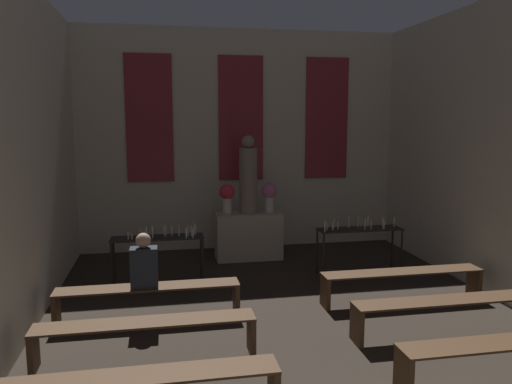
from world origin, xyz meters
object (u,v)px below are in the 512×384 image
Objects in this scene: statue at (248,177)px; pew_third_right at (447,308)px; pew_third_left at (146,331)px; pew_back_right at (402,279)px; candle_rack_left at (158,243)px; candle_rack_right at (360,234)px; pew_back_left at (149,295)px; person_seated at (144,263)px; flower_vase_right at (269,194)px; flower_vase_left at (227,195)px; altar at (248,236)px.

statue is 0.61× the size of pew_third_right.
pew_third_left is 3.89m from pew_back_right.
candle_rack_left and candle_rack_right have the same top height.
person_seated reaches higher than pew_back_left.
pew_third_left is at bearing -92.93° from candle_rack_left.
flower_vase_right is 4.65m from pew_third_left.
pew_back_left is (-1.44, -2.76, -0.90)m from flower_vase_left.
person_seated is (-1.48, -2.76, -0.46)m from flower_vase_left.
person_seated is at bearing 180.00° from pew_back_right.
statue is at bearing 38.88° from candle_rack_left.
pew_third_left is (-0.13, -2.57, -0.37)m from candle_rack_left.
altar is at bearing 123.83° from pew_back_right.
candle_rack_right is at bearing 94.97° from pew_back_right.
flower_vase_left is 0.83m from flower_vase_right.
statue is 2.62× the size of flower_vase_right.
person_seated is at bearing -118.26° from flower_vase_left.
altar is 2.23m from candle_rack_right.
person_seated is (-3.63, -1.38, 0.07)m from candle_rack_right.
candle_rack_left is (-1.30, -1.38, -0.53)m from flower_vase_left.
statue is 0.61× the size of pew_back_right.
pew_third_right is at bearing -17.74° from person_seated.
pew_third_right is 3.89m from pew_back_left.
altar is 0.86× the size of candle_rack_right.
pew_back_right is (1.85, -2.76, -0.09)m from altar.
flower_vase_left is 0.23× the size of pew_back_left.
pew_back_right is (3.57, -1.38, -0.37)m from candle_rack_left.
flower_vase_left reaches higher than pew_back_right.
person_seated reaches higher than candle_rack_right.
person_seated is at bearing -124.52° from altar.
candle_rack_right reaches higher than pew_back_left.
candle_rack_right is at bearing -38.63° from statue.
altar is 3.32m from pew_back_right.
pew_third_right is at bearing -17.96° from pew_back_left.
statue is at bearing 141.37° from candle_rack_right.
person_seated is (-1.90, -2.76, 0.35)m from altar.
pew_back_left is 0.44m from person_seated.
pew_back_left is (-3.70, 1.20, 0.00)m from pew_third_right.
candle_rack_right is (1.73, -1.38, 0.27)m from altar.
pew_third_right is at bearing -90.00° from pew_back_right.
altar is 0.86× the size of candle_rack_left.
statue is 2.37m from candle_rack_left.
candle_rack_left is at bearing 87.07° from pew_third_left.
candle_rack_left is at bearing 158.92° from pew_back_right.
candle_rack_left is 0.60× the size of pew_third_right.
pew_third_left is at bearing -119.76° from flower_vase_right.
candle_rack_left is 3.45m from candle_rack_right.
candle_rack_right is 3.85m from pew_back_left.
pew_back_left is at bearing -158.95° from candle_rack_right.
candle_rack_right is (2.14, -1.38, -0.54)m from flower_vase_left.
statue is 1.01× the size of candle_rack_left.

